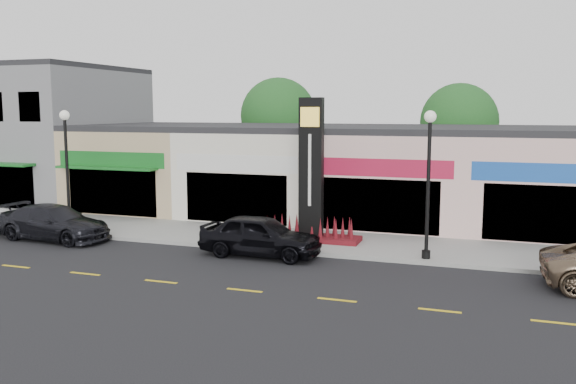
% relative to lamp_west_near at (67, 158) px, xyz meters
% --- Properties ---
extents(ground, '(120.00, 120.00, 0.00)m').
position_rel_lamp_west_near_xyz_m(ground, '(8.00, -2.50, -3.48)').
color(ground, black).
rests_on(ground, ground).
extents(sidewalk, '(52.00, 4.30, 0.15)m').
position_rel_lamp_west_near_xyz_m(sidewalk, '(8.00, 1.85, -3.40)').
color(sidewalk, gray).
rests_on(sidewalk, ground).
extents(curb, '(52.00, 0.20, 0.15)m').
position_rel_lamp_west_near_xyz_m(curb, '(8.00, -0.40, -3.40)').
color(curb, gray).
rests_on(curb, ground).
extents(building_grey_2story, '(12.00, 10.95, 8.30)m').
position_rel_lamp_west_near_xyz_m(building_grey_2story, '(-10.00, 8.98, 0.67)').
color(building_grey_2story, slate).
rests_on(building_grey_2story, ground).
extents(shop_beige, '(7.00, 10.85, 4.80)m').
position_rel_lamp_west_near_xyz_m(shop_beige, '(-0.50, 8.96, -1.08)').
color(shop_beige, tan).
rests_on(shop_beige, ground).
extents(shop_cream, '(7.00, 10.01, 4.80)m').
position_rel_lamp_west_near_xyz_m(shop_cream, '(6.50, 8.97, -1.08)').
color(shop_cream, beige).
rests_on(shop_cream, ground).
extents(shop_pink_w, '(7.00, 10.01, 4.80)m').
position_rel_lamp_west_near_xyz_m(shop_pink_w, '(13.50, 8.97, -1.08)').
color(shop_pink_w, beige).
rests_on(shop_pink_w, ground).
extents(shop_pink_e, '(7.00, 10.01, 4.80)m').
position_rel_lamp_west_near_xyz_m(shop_pink_e, '(20.50, 8.97, -1.08)').
color(shop_pink_e, beige).
rests_on(shop_pink_e, ground).
extents(tree_rear_west, '(5.20, 5.20, 7.83)m').
position_rel_lamp_west_near_xyz_m(tree_rear_west, '(4.00, 17.00, 1.74)').
color(tree_rear_west, '#382619').
rests_on(tree_rear_west, ground).
extents(tree_rear_mid, '(4.80, 4.80, 7.29)m').
position_rel_lamp_west_near_xyz_m(tree_rear_mid, '(16.00, 17.00, 1.41)').
color(tree_rear_mid, '#382619').
rests_on(tree_rear_mid, ground).
extents(lamp_west_near, '(0.44, 0.44, 5.47)m').
position_rel_lamp_west_near_xyz_m(lamp_west_near, '(0.00, 0.00, 0.00)').
color(lamp_west_near, black).
rests_on(lamp_west_near, sidewalk).
extents(lamp_east_near, '(0.44, 0.44, 5.47)m').
position_rel_lamp_west_near_xyz_m(lamp_east_near, '(16.00, 0.00, 0.00)').
color(lamp_east_near, black).
rests_on(lamp_east_near, sidewalk).
extents(pylon_sign, '(4.20, 1.30, 6.00)m').
position_rel_lamp_west_near_xyz_m(pylon_sign, '(11.00, 1.70, -1.20)').
color(pylon_sign, '#500D11').
rests_on(pylon_sign, sidewalk).
extents(car_dark_sedan, '(2.52, 5.37, 1.52)m').
position_rel_lamp_west_near_xyz_m(car_dark_sedan, '(0.20, -1.24, -2.72)').
color(car_dark_sedan, black).
rests_on(car_dark_sedan, ground).
extents(car_black_sedan, '(2.04, 4.81, 1.62)m').
position_rel_lamp_west_near_xyz_m(car_black_sedan, '(9.81, -1.10, -2.66)').
color(car_black_sedan, black).
rests_on(car_black_sedan, ground).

